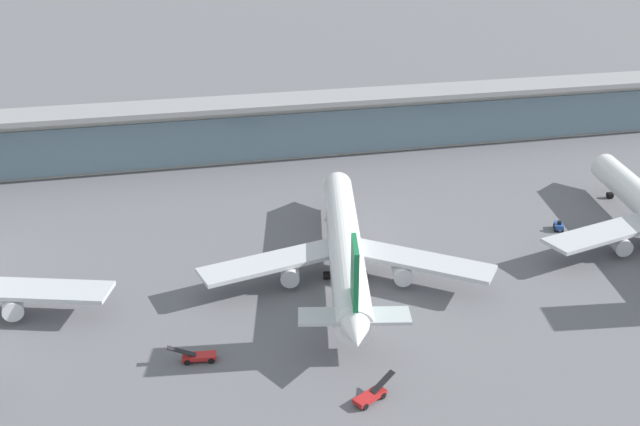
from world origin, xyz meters
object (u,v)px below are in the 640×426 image
at_px(service_truck_under_wing_red, 198,356).
at_px(service_truck_mid_apron_blue, 559,226).
at_px(airliner_centre_stand, 345,246).
at_px(service_truck_near_nose_red, 371,395).

height_order(service_truck_under_wing_red, service_truck_mid_apron_blue, service_truck_under_wing_red).
height_order(airliner_centre_stand, service_truck_under_wing_red, airliner_centre_stand).
bearing_deg(service_truck_near_nose_red, service_truck_under_wing_red, 146.43).
bearing_deg(service_truck_mid_apron_blue, service_truck_under_wing_red, -159.26).
height_order(airliner_centre_stand, service_truck_near_nose_red, airliner_centre_stand).
bearing_deg(service_truck_mid_apron_blue, service_truck_near_nose_red, -141.04).
relative_size(service_truck_under_wing_red, service_truck_mid_apron_blue, 2.09).
relative_size(airliner_centre_stand, service_truck_mid_apron_blue, 19.56).
xyz_separation_m(service_truck_near_nose_red, service_truck_mid_apron_blue, (52.01, 42.05, 0.07)).
height_order(service_truck_near_nose_red, service_truck_under_wing_red, same).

